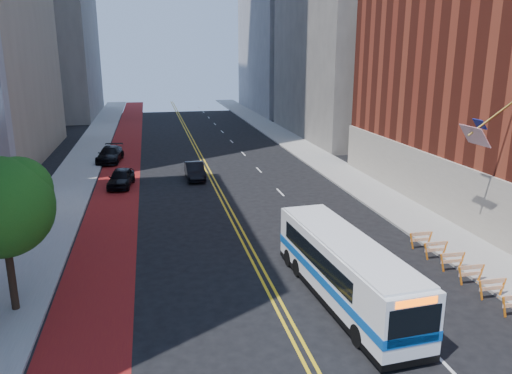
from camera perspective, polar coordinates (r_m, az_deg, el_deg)
The scene contains 13 objects.
ground at distance 19.47m, azimuth 5.85°, elevation -19.00°, with size 160.00×160.00×0.00m, color black.
sidewalk_left at distance 47.03m, azimuth -20.08°, elevation 0.95°, with size 4.00×140.00×0.15m, color gray.
sidewalk_right at distance 49.61m, azimuth 8.49°, elevation 2.42°, with size 4.00×140.00×0.15m, color gray.
bus_lane_paint at distance 46.64m, azimuth -15.34°, elevation 1.13°, with size 3.60×140.00×0.01m, color maroon.
center_line_inner at distance 46.82m, azimuth -5.63°, elevation 1.66°, with size 0.14×140.00×0.01m, color gold.
center_line_outer at distance 46.86m, azimuth -5.19°, elevation 1.69°, with size 0.14×140.00×0.01m, color gold.
lane_dashes at distance 55.27m, azimuth -1.45°, elevation 3.83°, with size 0.14×98.20×0.01m.
construction_barriers at distance 25.93m, azimuth 24.34°, elevation -9.50°, with size 1.42×10.91×1.00m.
street_tree at distance 22.94m, azimuth -26.93°, elevation -1.67°, with size 4.20×4.20×6.70m.
transit_bus at distance 22.96m, azimuth 9.99°, elevation -9.12°, with size 3.13×10.95×2.97m.
car_a at distance 43.01m, azimuth -15.17°, elevation 1.02°, with size 1.80×4.46×1.52m, color black.
car_b at distance 44.38m, azimuth -7.02°, elevation 1.84°, with size 1.56×4.46×1.47m, color black.
car_c at distance 53.12m, azimuth -16.34°, elevation 3.59°, with size 2.17×5.34×1.55m, color black.
Camera 1 is at (-5.19, -15.25, 10.92)m, focal length 35.00 mm.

